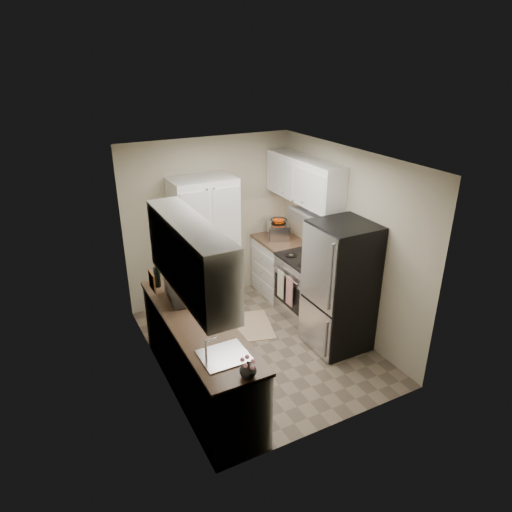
{
  "coord_description": "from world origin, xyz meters",
  "views": [
    {
      "loc": [
        -2.37,
        -4.46,
        3.56
      ],
      "look_at": [
        0.03,
        0.15,
        1.24
      ],
      "focal_mm": 32.0,
      "sensor_mm": 36.0,
      "label": 1
    }
  ],
  "objects": [
    {
      "name": "cutting_board",
      "position": [
        -0.84,
        0.65,
        1.09
      ],
      "size": [
        0.13,
        0.25,
        0.33
      ],
      "primitive_type": "cube",
      "rotation": [
        0.0,
        0.0,
        0.43
      ],
      "color": "#57993D",
      "rests_on": "countertop_left"
    },
    {
      "name": "pantry_cabinet",
      "position": [
        -0.2,
        1.32,
        1.0
      ],
      "size": [
        0.9,
        0.55,
        2.0
      ],
      "primitive_type": "cube",
      "color": "white",
      "rests_on": "ground"
    },
    {
      "name": "electric_range",
      "position": [
        0.97,
        0.39,
        0.48
      ],
      "size": [
        0.71,
        0.78,
        1.13
      ],
      "color": "#B7B7BC",
      "rests_on": "ground"
    },
    {
      "name": "base_cabinet_left",
      "position": [
        -0.99,
        -0.43,
        0.44
      ],
      "size": [
        0.6,
        2.3,
        0.88
      ],
      "primitive_type": "cube",
      "color": "white",
      "rests_on": "ground"
    },
    {
      "name": "toaster_oven",
      "position": [
        1.0,
        1.28,
        1.04
      ],
      "size": [
        0.46,
        0.5,
        0.24
      ],
      "primitive_type": "cube",
      "rotation": [
        0.0,
        0.0,
        -0.39
      ],
      "color": "#B2B1B6",
      "rests_on": "countertop_right"
    },
    {
      "name": "ground",
      "position": [
        0.0,
        0.0,
        0.0
      ],
      "size": [
        3.2,
        3.2,
        0.0
      ],
      "primitive_type": "plane",
      "color": "#7A6B56",
      "rests_on": "ground"
    },
    {
      "name": "fruit_basket",
      "position": [
        1.0,
        1.26,
        1.21
      ],
      "size": [
        0.26,
        0.26,
        0.1
      ],
      "primitive_type": null,
      "rotation": [
        0.0,
        0.0,
        0.05
      ],
      "color": "#FF4C03",
      "rests_on": "toaster_oven"
    },
    {
      "name": "base_cabinet_right",
      "position": [
        0.99,
        1.19,
        0.44
      ],
      "size": [
        0.6,
        0.8,
        0.88
      ],
      "primitive_type": "cube",
      "color": "white",
      "rests_on": "ground"
    },
    {
      "name": "countertop_left",
      "position": [
        -0.99,
        -0.43,
        0.9
      ],
      "size": [
        0.63,
        2.33,
        0.04
      ],
      "primitive_type": "cube",
      "color": "brown",
      "rests_on": "base_cabinet_left"
    },
    {
      "name": "microwave",
      "position": [
        -0.95,
        0.1,
        1.06
      ],
      "size": [
        0.39,
        0.54,
        0.28
      ],
      "primitive_type": "imported",
      "rotation": [
        0.0,
        0.0,
        1.48
      ],
      "color": "#ABACB0",
      "rests_on": "countertop_left"
    },
    {
      "name": "wine_bottle",
      "position": [
        -1.14,
        0.54,
        1.08
      ],
      "size": [
        0.08,
        0.08,
        0.32
      ],
      "primitive_type": "cylinder",
      "color": "black",
      "rests_on": "countertop_left"
    },
    {
      "name": "room_shell",
      "position": [
        -0.02,
        -0.01,
        1.63
      ],
      "size": [
        2.64,
        3.24,
        2.52
      ],
      "color": "#B9B096",
      "rests_on": "ground"
    },
    {
      "name": "countertop_right",
      "position": [
        0.99,
        1.19,
        0.9
      ],
      "size": [
        0.63,
        0.83,
        0.04
      ],
      "primitive_type": "cube",
      "color": "brown",
      "rests_on": "base_cabinet_right"
    },
    {
      "name": "kitchen_mat",
      "position": [
        0.16,
        0.47,
        0.01
      ],
      "size": [
        0.67,
        0.87,
        0.01
      ],
      "primitive_type": "cube",
      "rotation": [
        0.0,
        0.0,
        -0.27
      ],
      "color": "#DCB38B",
      "rests_on": "ground"
    },
    {
      "name": "flower_vase",
      "position": [
        -0.92,
        -1.52,
        1.0
      ],
      "size": [
        0.2,
        0.2,
        0.16
      ],
      "primitive_type": "imported",
      "rotation": [
        0.0,
        0.0,
        -0.38
      ],
      "color": "white",
      "rests_on": "countertop_left"
    },
    {
      "name": "refrigerator",
      "position": [
        0.94,
        -0.41,
        0.85
      ],
      "size": [
        0.7,
        0.72,
        1.7
      ],
      "primitive_type": "cube",
      "color": "#B7B7BC",
      "rests_on": "ground"
    }
  ]
}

